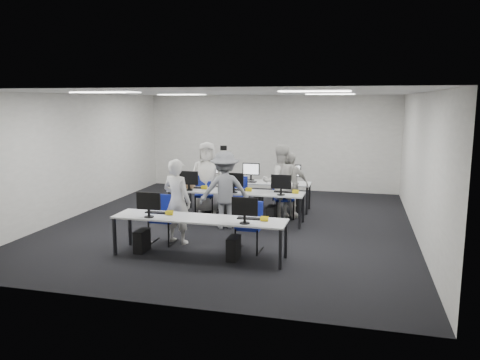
% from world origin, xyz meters
% --- Properties ---
extents(room, '(9.00, 9.02, 3.00)m').
position_xyz_m(room, '(0.00, 0.00, 1.50)').
color(room, black).
rests_on(room, ground).
extents(ceiling_panels, '(5.20, 4.60, 0.02)m').
position_xyz_m(ceiling_panels, '(0.00, 0.00, 2.98)').
color(ceiling_panels, white).
rests_on(ceiling_panels, room).
extents(desk_front, '(3.20, 0.70, 0.73)m').
position_xyz_m(desk_front, '(0.00, -2.40, 0.68)').
color(desk_front, silver).
rests_on(desk_front, ground).
extents(desk_mid, '(3.20, 0.70, 0.73)m').
position_xyz_m(desk_mid, '(0.00, 0.20, 0.68)').
color(desk_mid, silver).
rests_on(desk_mid, ground).
extents(desk_back, '(3.20, 0.70, 0.73)m').
position_xyz_m(desk_back, '(0.00, 1.60, 0.68)').
color(desk_back, silver).
rests_on(desk_back, ground).
extents(equipment_front, '(2.51, 0.41, 1.19)m').
position_xyz_m(equipment_front, '(-0.19, -2.42, 0.36)').
color(equipment_front, '#0B209A').
rests_on(equipment_front, desk_front).
extents(equipment_mid, '(2.91, 0.41, 1.19)m').
position_xyz_m(equipment_mid, '(-0.19, 0.18, 0.36)').
color(equipment_mid, white).
rests_on(equipment_mid, desk_mid).
extents(equipment_back, '(2.91, 0.41, 1.19)m').
position_xyz_m(equipment_back, '(0.19, 1.62, 0.36)').
color(equipment_back, white).
rests_on(equipment_back, desk_back).
extents(chair_0, '(0.47, 0.51, 0.95)m').
position_xyz_m(chair_0, '(-0.97, -1.79, 0.30)').
color(chair_0, navy).
rests_on(chair_0, ground).
extents(chair_1, '(0.47, 0.51, 0.93)m').
position_xyz_m(chair_1, '(0.82, -1.87, 0.29)').
color(chair_1, navy).
rests_on(chair_1, ground).
extents(chair_2, '(0.57, 0.60, 0.94)m').
position_xyz_m(chair_2, '(-0.97, 0.77, 0.30)').
color(chair_2, navy).
rests_on(chair_2, ground).
extents(chair_3, '(0.48, 0.52, 0.95)m').
position_xyz_m(chair_3, '(-0.14, 0.82, 0.30)').
color(chair_3, navy).
rests_on(chair_3, ground).
extents(chair_4, '(0.60, 0.62, 0.92)m').
position_xyz_m(chair_4, '(1.03, 0.83, 0.29)').
color(chair_4, navy).
rests_on(chair_4, ground).
extents(chair_5, '(0.48, 0.51, 0.84)m').
position_xyz_m(chair_5, '(-0.96, 0.94, 0.27)').
color(chair_5, navy).
rests_on(chair_5, ground).
extents(chair_6, '(0.48, 0.52, 0.94)m').
position_xyz_m(chair_6, '(-0.13, 1.02, 0.30)').
color(chair_6, navy).
rests_on(chair_6, ground).
extents(chair_7, '(0.55, 0.57, 0.89)m').
position_xyz_m(chair_7, '(1.02, 0.96, 0.28)').
color(chair_7, navy).
rests_on(chair_7, ground).
extents(handbag, '(0.44, 0.37, 0.31)m').
position_xyz_m(handbag, '(-1.16, 0.16, 0.89)').
color(handbag, olive).
rests_on(handbag, desk_mid).
extents(student_0, '(0.70, 0.55, 1.70)m').
position_xyz_m(student_0, '(-0.70, -1.70, 0.85)').
color(student_0, beige).
rests_on(student_0, ground).
extents(student_1, '(1.08, 0.98, 1.79)m').
position_xyz_m(student_1, '(0.94, 0.78, 0.90)').
color(student_1, beige).
rests_on(student_1, ground).
extents(student_2, '(0.97, 0.73, 1.81)m').
position_xyz_m(student_2, '(-0.93, 0.89, 0.90)').
color(student_2, beige).
rests_on(student_2, ground).
extents(student_3, '(1.01, 0.73, 1.58)m').
position_xyz_m(student_3, '(1.16, 0.98, 0.79)').
color(student_3, beige).
rests_on(student_3, ground).
extents(photographer, '(1.28, 1.04, 1.73)m').
position_xyz_m(photographer, '(-0.09, -0.40, 0.86)').
color(photographer, slate).
rests_on(photographer, ground).
extents(dslr_camera, '(0.20, 0.22, 0.10)m').
position_xyz_m(dslr_camera, '(-0.17, -0.24, 1.79)').
color(dslr_camera, black).
rests_on(dslr_camera, photographer).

